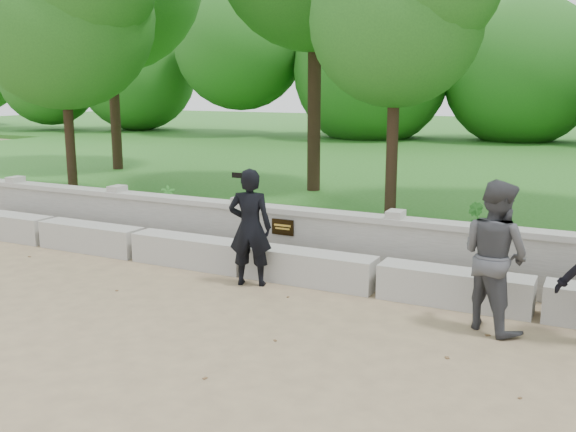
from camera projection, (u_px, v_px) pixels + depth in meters
name	position (u px, v px, depth m)	size (l,w,h in m)	color
ground	(168.00, 315.00, 7.73)	(80.00, 80.00, 0.00)	#9F8961
lawn	(442.00, 169.00, 19.97)	(40.00, 22.00, 0.25)	#245E17
concrete_bench	(247.00, 259.00, 9.35)	(11.90, 0.45, 0.45)	beige
parapet_wall	(270.00, 233.00, 9.92)	(12.50, 0.35, 0.90)	#B3B1A9
man_main	(250.00, 227.00, 8.74)	(0.68, 0.63, 1.62)	black
visitor_left	(495.00, 256.00, 7.13)	(1.05, 0.99, 1.71)	#414146
tree_left	(61.00, 2.00, 13.22)	(3.83, 3.83, 6.06)	#382619
tree_near_right	(397.00, 6.00, 10.46)	(2.88, 2.88, 5.18)	#382619
shrub_a	(169.00, 199.00, 12.57)	(0.29, 0.19, 0.54)	#2F7728
shrub_b	(476.00, 218.00, 10.76)	(0.29, 0.24, 0.53)	#2F7728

